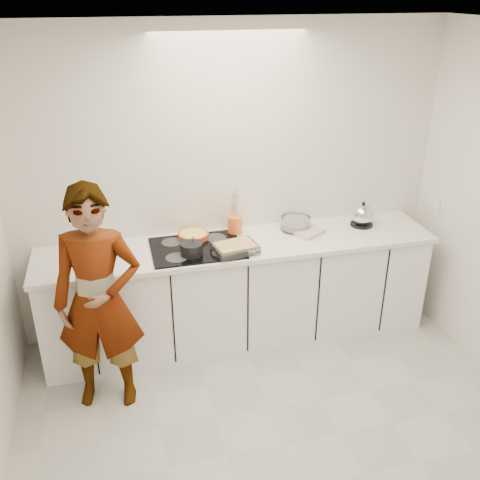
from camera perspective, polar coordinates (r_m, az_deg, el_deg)
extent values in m
cube|color=#B6B6AC|center=(3.87, 4.82, -20.92)|extent=(3.60, 3.20, 0.00)
cube|color=white|center=(2.68, 6.98, 21.12)|extent=(3.60, 3.20, 0.00)
cube|color=silver|center=(4.46, -1.10, 5.92)|extent=(3.60, 0.00, 2.60)
cube|color=white|center=(5.01, 20.06, 3.75)|extent=(0.02, 0.15, 0.09)
cube|color=white|center=(4.56, -0.09, -5.71)|extent=(3.20, 0.58, 0.87)
cube|color=white|center=(4.34, -0.10, -0.57)|extent=(3.24, 0.64, 0.04)
cube|color=black|center=(4.25, -4.62, -0.86)|extent=(0.72, 0.54, 0.01)
cylinder|color=#B4481F|center=(4.40, -5.00, 0.50)|extent=(0.26, 0.26, 0.04)
cylinder|color=#F7DE4C|center=(4.39, -5.00, 0.69)|extent=(0.22, 0.22, 0.01)
cylinder|color=black|center=(4.11, -5.19, -0.96)|extent=(0.22, 0.22, 0.09)
cylinder|color=silver|center=(4.11, -4.99, -0.28)|extent=(0.02, 0.07, 0.14)
cube|color=silver|center=(4.15, -0.51, -0.87)|extent=(0.37, 0.29, 0.06)
cube|color=#F2BA76|center=(4.14, -0.51, -0.59)|extent=(0.33, 0.26, 0.02)
cylinder|color=silver|center=(4.57, 5.95, 1.79)|extent=(0.33, 0.33, 0.12)
cylinder|color=white|center=(4.58, 5.94, 1.58)|extent=(0.28, 0.28, 0.05)
cube|color=white|center=(4.51, 7.43, 0.82)|extent=(0.28, 0.26, 0.04)
cylinder|color=black|center=(4.76, 12.82, 1.64)|extent=(0.24, 0.24, 0.02)
sphere|color=silver|center=(4.73, 12.92, 2.66)|extent=(0.23, 0.23, 0.19)
sphere|color=black|center=(4.69, 13.04, 3.81)|extent=(0.04, 0.04, 0.03)
cylinder|color=orange|center=(4.47, -0.54, 1.64)|extent=(0.16, 0.16, 0.16)
imported|color=white|center=(3.81, -14.82, -6.33)|extent=(0.67, 0.50, 1.68)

